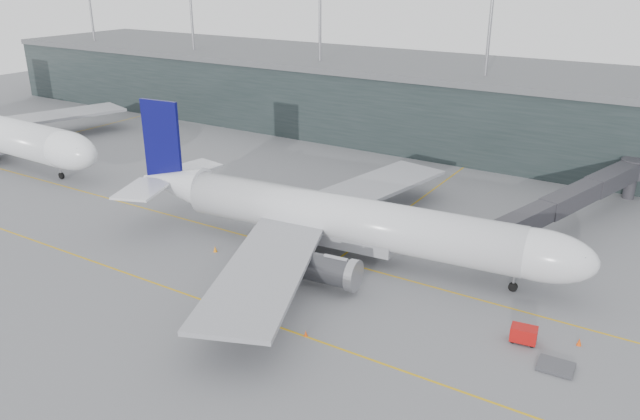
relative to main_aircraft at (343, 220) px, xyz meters
The scene contains 17 objects.
ground 7.11m from the main_aircraft, 155.75° to the left, with size 320.00×320.00×0.00m, color slate.
taxiline_a 7.00m from the main_aircraft, 159.22° to the right, with size 160.00×0.25×0.02m, color gold.
taxiline_b 19.07m from the main_aircraft, 105.13° to the right, with size 160.00×0.25×0.02m, color gold.
taxiline_lead_main 22.67m from the main_aircraft, 89.53° to the left, with size 0.25×60.00×0.02m, color gold.
taxiline_lead_adj 82.98m from the main_aircraft, 164.48° to the left, with size 0.25×60.00×0.02m, color gold.
terminal 60.43m from the main_aircraft, 94.58° to the left, with size 240.00×36.00×29.00m.
main_aircraft is the anchor object (origin of this frame).
jet_bridge 32.21m from the main_aircraft, 49.59° to the left, with size 13.80×44.04×6.23m.
gse_cart 25.86m from the main_aircraft, 17.23° to the right, with size 2.63×1.87×1.66m.
baggage_dolly 30.20m from the main_aircraft, 19.93° to the right, with size 3.13×2.50×0.31m, color #3E3E44.
uld_a 16.89m from the main_aircraft, 130.95° to the left, with size 1.92×1.56×1.69m.
uld_b 15.92m from the main_aircraft, 115.14° to the left, with size 2.61×2.29×2.03m.
uld_c 12.79m from the main_aircraft, 109.41° to the left, with size 1.79×1.44×1.61m.
cone_nose 29.87m from the main_aircraft, 10.22° to the right, with size 0.48×0.48×0.76m, color #F44E0D.
cone_wing_stbd 19.32m from the main_aircraft, 70.68° to the right, with size 0.38×0.38×0.61m, color #D9470C.
cone_wing_port 13.82m from the main_aircraft, 60.93° to the left, with size 0.47×0.47×0.75m, color orange.
cone_tail 16.61m from the main_aircraft, 150.98° to the right, with size 0.48×0.48×0.77m, color orange.
Camera 1 is at (39.89, -63.21, 33.64)m, focal length 35.00 mm.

